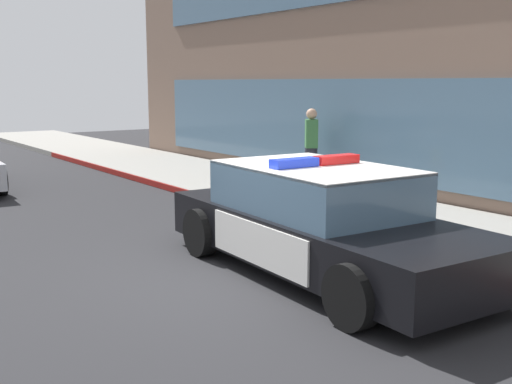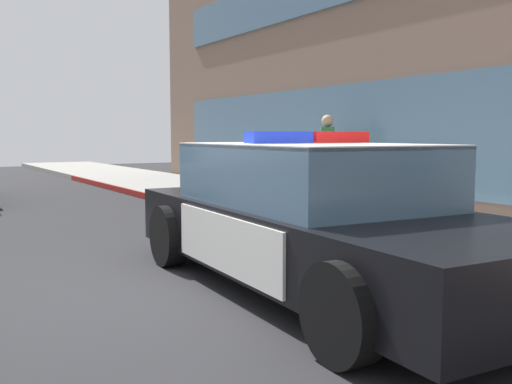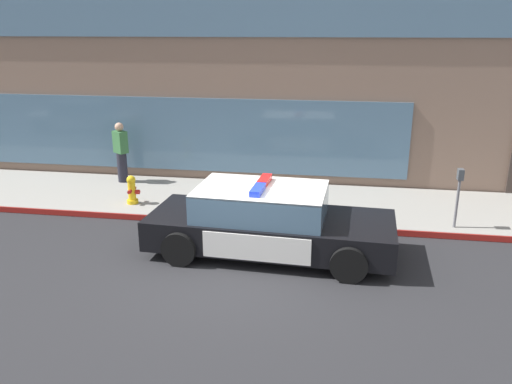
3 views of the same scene
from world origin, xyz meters
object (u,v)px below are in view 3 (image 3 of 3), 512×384
(police_cruiser, at_px, (268,221))
(pedestrian_on_sidewalk, at_px, (121,152))
(fire_hydrant, at_px, (132,190))
(parking_meter, at_px, (459,187))

(police_cruiser, xyz_separation_m, pedestrian_on_sidewalk, (-4.75, 3.87, 0.33))
(fire_hydrant, height_order, parking_meter, parking_meter)
(parking_meter, bearing_deg, fire_hydrant, 177.03)
(pedestrian_on_sidewalk, bearing_deg, police_cruiser, 86.05)
(police_cruiser, bearing_deg, pedestrian_on_sidewalk, 143.85)
(police_cruiser, height_order, parking_meter, police_cruiser)
(fire_hydrant, xyz_separation_m, pedestrian_on_sidewalk, (-1.02, 1.79, 0.51))
(pedestrian_on_sidewalk, height_order, parking_meter, pedestrian_on_sidewalk)
(pedestrian_on_sidewalk, xyz_separation_m, parking_meter, (8.71, -2.19, 0.07))
(police_cruiser, relative_size, parking_meter, 3.71)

